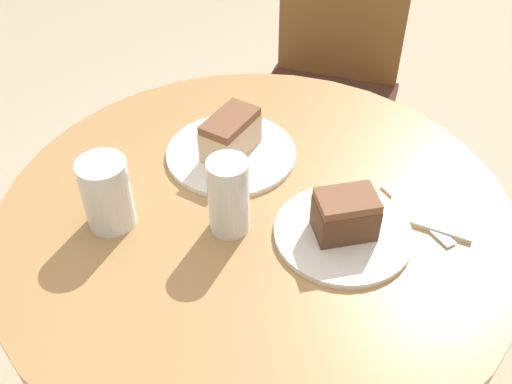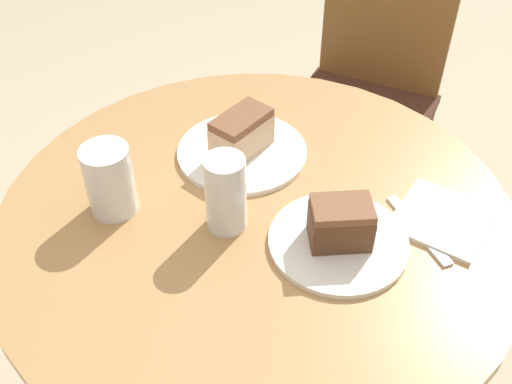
# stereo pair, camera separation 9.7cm
# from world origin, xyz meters

# --- Properties ---
(table) EXTENTS (0.87, 0.87, 0.77)m
(table) POSITION_xyz_m (0.00, 0.00, 0.55)
(table) COLOR tan
(table) RESTS_ON ground_plane
(chair) EXTENTS (0.45, 0.48, 0.90)m
(chair) POSITION_xyz_m (0.05, 0.84, 0.47)
(chair) COLOR brown
(chair) RESTS_ON ground_plane
(plate_near) EXTENTS (0.22, 0.22, 0.01)m
(plate_near) POSITION_xyz_m (0.15, -0.03, 0.77)
(plate_near) COLOR white
(plate_near) RESTS_ON table
(plate_far) EXTENTS (0.24, 0.24, 0.01)m
(plate_far) POSITION_xyz_m (-0.07, 0.13, 0.77)
(plate_far) COLOR white
(plate_far) RESTS_ON table
(cake_slice_near) EXTENTS (0.11, 0.10, 0.07)m
(cake_slice_near) POSITION_xyz_m (0.15, -0.03, 0.81)
(cake_slice_near) COLOR brown
(cake_slice_near) RESTS_ON plate_near
(cake_slice_far) EXTENTS (0.10, 0.13, 0.08)m
(cake_slice_far) POSITION_xyz_m (-0.07, 0.13, 0.81)
(cake_slice_far) COLOR beige
(cake_slice_far) RESTS_ON plate_far
(glass_lemonade) EXTENTS (0.07, 0.07, 0.13)m
(glass_lemonade) POSITION_xyz_m (-0.03, -0.05, 0.83)
(glass_lemonade) COLOR beige
(glass_lemonade) RESTS_ON table
(glass_water) EXTENTS (0.08, 0.08, 0.12)m
(glass_water) POSITION_xyz_m (-0.23, -0.07, 0.82)
(glass_water) COLOR silver
(glass_water) RESTS_ON table
(napkin_stack) EXTENTS (0.17, 0.17, 0.01)m
(napkin_stack) POSITION_xyz_m (0.30, 0.07, 0.77)
(napkin_stack) COLOR silver
(napkin_stack) RESTS_ON table
(fork) EXTENTS (0.12, 0.14, 0.00)m
(fork) POSITION_xyz_m (0.26, 0.04, 0.77)
(fork) COLOR silver
(fork) RESTS_ON table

